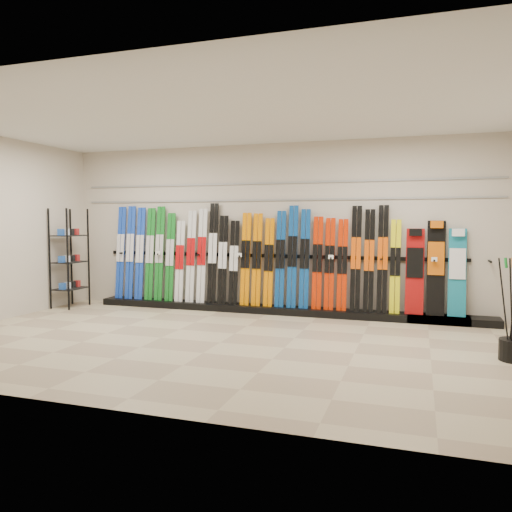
% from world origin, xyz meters
% --- Properties ---
extents(floor, '(8.00, 8.00, 0.00)m').
position_xyz_m(floor, '(0.00, 0.00, 0.00)').
color(floor, tan).
rests_on(floor, ground).
extents(back_wall, '(8.00, 0.00, 8.00)m').
position_xyz_m(back_wall, '(0.00, 2.50, 1.50)').
color(back_wall, beige).
rests_on(back_wall, floor).
extents(ceiling, '(8.00, 8.00, 0.00)m').
position_xyz_m(ceiling, '(0.00, 0.00, 3.00)').
color(ceiling, silver).
rests_on(ceiling, back_wall).
extents(ski_rack_base, '(8.00, 0.40, 0.12)m').
position_xyz_m(ski_rack_base, '(0.22, 2.28, 0.06)').
color(ski_rack_base, black).
rests_on(ski_rack_base, floor).
extents(skis, '(5.36, 0.22, 1.83)m').
position_xyz_m(skis, '(-0.48, 2.32, 0.96)').
color(skis, '#153DB6').
rests_on(skis, ski_rack_base).
extents(snowboards, '(0.92, 0.23, 1.51)m').
position_xyz_m(snowboards, '(2.76, 2.35, 0.83)').
color(snowboards, '#990C0C').
rests_on(snowboards, ski_rack_base).
extents(accessory_rack, '(0.40, 0.60, 1.86)m').
position_xyz_m(accessory_rack, '(-3.75, 1.70, 0.93)').
color(accessory_rack, black).
rests_on(accessory_rack, floor).
extents(slatwall_rail_0, '(7.60, 0.02, 0.03)m').
position_xyz_m(slatwall_rail_0, '(0.00, 2.48, 2.00)').
color(slatwall_rail_0, gray).
rests_on(slatwall_rail_0, back_wall).
extents(slatwall_rail_1, '(7.60, 0.02, 0.03)m').
position_xyz_m(slatwall_rail_1, '(0.00, 2.48, 2.30)').
color(slatwall_rail_1, gray).
rests_on(slatwall_rail_1, back_wall).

